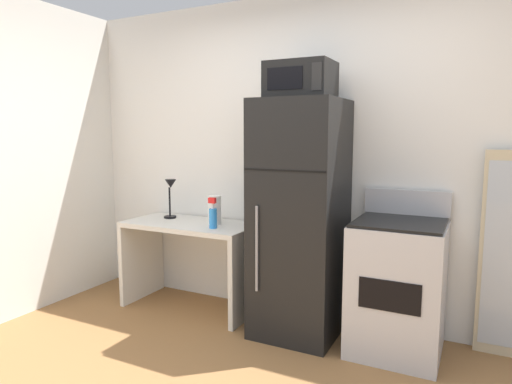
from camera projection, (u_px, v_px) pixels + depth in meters
The scene contains 8 objects.
wall_back_white at pixel (316, 159), 3.60m from camera, with size 5.00×0.10×2.60m, color white.
desk at pixel (191, 248), 3.84m from camera, with size 1.14×0.56×0.75m.
desk_lamp at pixel (170, 192), 3.96m from camera, with size 0.14×0.12×0.35m.
paper_towel_roll at pixel (215, 210), 3.73m from camera, with size 0.11×0.11×0.24m, color white.
spray_bottle at pixel (213, 216), 3.57m from camera, with size 0.06×0.06×0.25m.
refrigerator at pixel (300, 219), 3.31m from camera, with size 0.61×0.65×1.75m.
microwave at pixel (301, 81), 3.16m from camera, with size 0.46×0.35×0.26m.
oven_range at pixel (397, 286), 3.06m from camera, with size 0.60×0.61×1.10m.
Camera 1 is at (1.19, -1.74, 1.50)m, focal length 31.27 mm.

